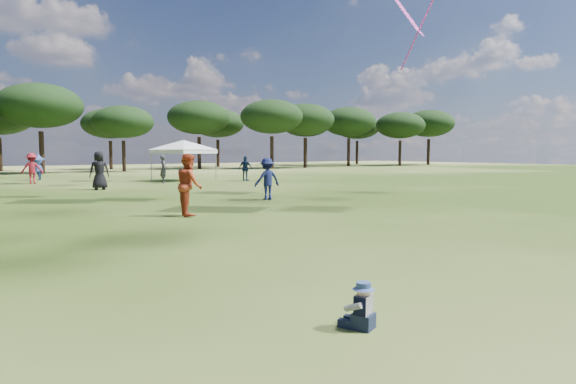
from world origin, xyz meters
The scene contains 3 objects.
tree_line centered at (2.39, 47.41, 5.42)m, with size 108.78×17.63×7.77m.
tent_right centered at (8.99, 27.59, 2.45)m, with size 5.66×5.66×2.87m.
toddler centered at (0.27, 2.38, 0.22)m, with size 0.37×0.40×0.49m.
Camera 1 is at (-3.15, -1.15, 1.82)m, focal length 30.00 mm.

